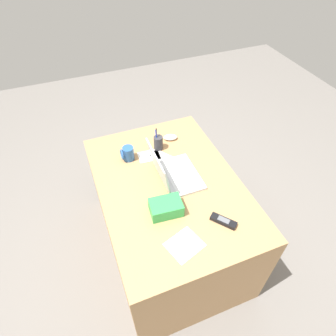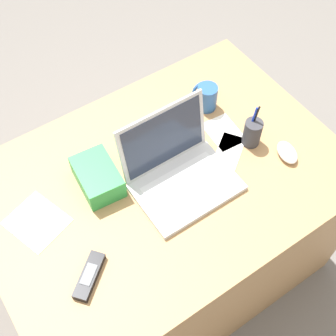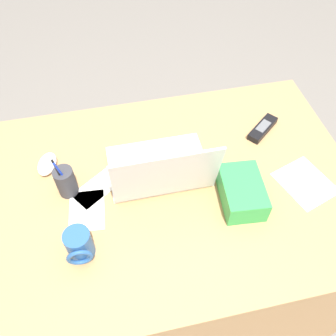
{
  "view_description": "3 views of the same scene",
  "coord_description": "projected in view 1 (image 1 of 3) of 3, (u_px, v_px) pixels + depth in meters",
  "views": [
    {
      "loc": [
        -1.09,
        0.43,
        2.04
      ],
      "look_at": [
        0.05,
        -0.01,
        0.8
      ],
      "focal_mm": 30.8,
      "sensor_mm": 36.0,
      "label": 1
    },
    {
      "loc": [
        -0.45,
        -0.7,
        1.97
      ],
      "look_at": [
        0.02,
        -0.0,
        0.76
      ],
      "focal_mm": 48.69,
      "sensor_mm": 36.0,
      "label": 2
    },
    {
      "loc": [
        0.16,
        0.65,
        1.65
      ],
      "look_at": [
        0.02,
        -0.01,
        0.8
      ],
      "focal_mm": 38.08,
      "sensor_mm": 36.0,
      "label": 3
    }
  ],
  "objects": [
    {
      "name": "ground_plane",
      "position": [
        169.0,
        244.0,
        2.28
      ],
      "size": [
        6.0,
        6.0,
        0.0
      ],
      "primitive_type": "plane",
      "color": "slate"
    },
    {
      "name": "desk",
      "position": [
        169.0,
        218.0,
        2.02
      ],
      "size": [
        1.21,
        0.85,
        0.72
      ],
      "primitive_type": "cube",
      "color": "#A87C4F",
      "rests_on": "ground"
    },
    {
      "name": "laptop",
      "position": [
        173.0,
        173.0,
        1.77
      ],
      "size": [
        0.32,
        0.27,
        0.24
      ],
      "color": "silver",
      "rests_on": "desk"
    },
    {
      "name": "computer_mouse",
      "position": [
        170.0,
        137.0,
        2.06
      ],
      "size": [
        0.08,
        0.11,
        0.03
      ],
      "primitive_type": "ellipsoid",
      "rotation": [
        0.0,
        0.0,
        -0.27
      ],
      "color": "white",
      "rests_on": "desk"
    },
    {
      "name": "coffee_mug_white",
      "position": [
        128.0,
        154.0,
        1.89
      ],
      "size": [
        0.07,
        0.08,
        0.1
      ],
      "color": "#26518C",
      "rests_on": "desk"
    },
    {
      "name": "cordless_phone",
      "position": [
        223.0,
        221.0,
        1.56
      ],
      "size": [
        0.14,
        0.12,
        0.03
      ],
      "color": "black",
      "rests_on": "desk"
    },
    {
      "name": "pen_holder",
      "position": [
        158.0,
        143.0,
        1.96
      ],
      "size": [
        0.06,
        0.06,
        0.17
      ],
      "color": "#333338",
      "rests_on": "desk"
    },
    {
      "name": "snack_bag",
      "position": [
        166.0,
        207.0,
        1.59
      ],
      "size": [
        0.14,
        0.19,
        0.08
      ],
      "primitive_type": "cube",
      "rotation": [
        0.0,
        0.0,
        -0.09
      ],
      "color": "green",
      "rests_on": "desk"
    },
    {
      "name": "paper_note_near_laptop",
      "position": [
        163.0,
        157.0,
        1.94
      ],
      "size": [
        0.18,
        0.16,
        0.0
      ],
      "primitive_type": "cube",
      "rotation": [
        0.0,
        0.0,
        0.61
      ],
      "color": "white",
      "rests_on": "desk"
    },
    {
      "name": "paper_note_left",
      "position": [
        184.0,
        245.0,
        1.47
      ],
      "size": [
        0.19,
        0.21,
        0.0
      ],
      "primitive_type": "cube",
      "rotation": [
        0.0,
        0.0,
        0.32
      ],
      "color": "white",
      "rests_on": "desk"
    },
    {
      "name": "paper_note_right",
      "position": [
        149.0,
        156.0,
        1.94
      ],
      "size": [
        0.12,
        0.15,
        0.0
      ],
      "primitive_type": "cube",
      "rotation": [
        0.0,
        0.0,
        -0.08
      ],
      "color": "white",
      "rests_on": "desk"
    }
  ]
}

